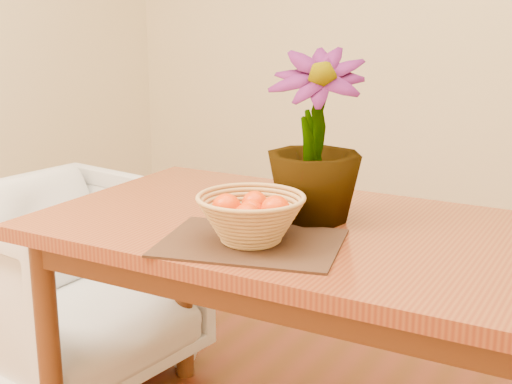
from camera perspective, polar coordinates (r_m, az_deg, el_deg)
The scene contains 6 objects.
table at distance 1.87m, azimuth 3.94°, elevation -5.16°, with size 1.40×0.80×0.75m.
placemat at distance 1.69m, azimuth -0.40°, elevation -4.09°, with size 0.42×0.31×0.01m, color #342013.
wicker_basket at distance 1.67m, azimuth -0.41°, elevation -2.30°, with size 0.26×0.26×0.11m.
orange_pile at distance 1.67m, azimuth -0.41°, elevation -1.46°, with size 0.18×0.17×0.07m.
potted_plant at distance 1.83m, azimuth 4.70°, elevation 4.43°, with size 0.25×0.25×0.44m, color #163E11.
armchair at distance 2.59m, azimuth -14.94°, elevation -6.45°, with size 0.75×0.70×0.77m, color gray.
Camera 1 is at (0.75, -1.30, 1.29)m, focal length 50.00 mm.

